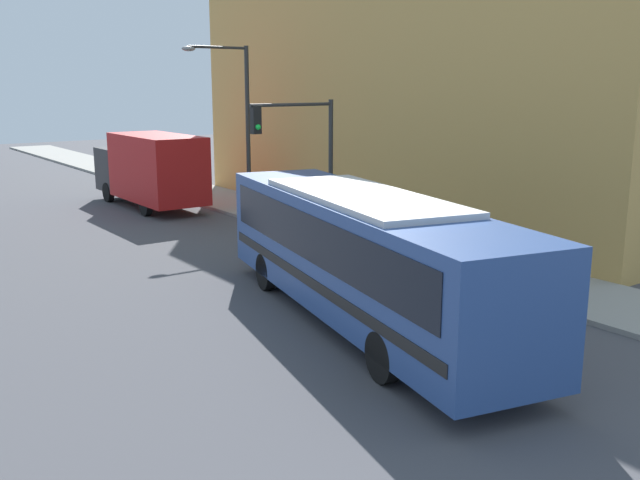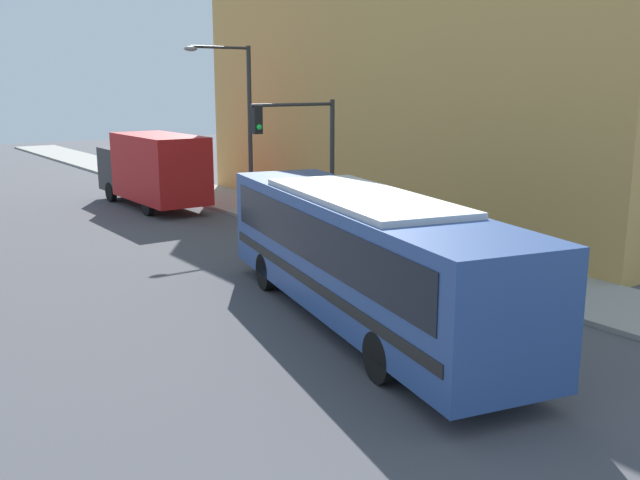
# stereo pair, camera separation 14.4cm
# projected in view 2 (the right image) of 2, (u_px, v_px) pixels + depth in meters

# --- Properties ---
(ground_plane) EXTENTS (120.00, 120.00, 0.00)m
(ground_plane) POSITION_uv_depth(u_px,v_px,m) (440.00, 367.00, 13.91)
(ground_plane) COLOR #47474C
(sidewalk) EXTENTS (3.27, 70.00, 0.13)m
(sidewalk) POSITION_uv_depth(u_px,v_px,m) (229.00, 200.00, 33.28)
(sidewalk) COLOR gray
(sidewalk) RESTS_ON ground_plane
(building_facade) EXTENTS (6.00, 23.28, 11.94)m
(building_facade) POSITION_uv_depth(u_px,v_px,m) (414.00, 69.00, 28.77)
(building_facade) COLOR tan
(building_facade) RESTS_ON ground_plane
(city_bus) EXTENTS (4.87, 11.54, 3.04)m
(city_bus) POSITION_uv_depth(u_px,v_px,m) (361.00, 249.00, 16.05)
(city_bus) COLOR #2D4C8C
(city_bus) RESTS_ON ground_plane
(delivery_truck) EXTENTS (2.38, 7.57, 3.25)m
(delivery_truck) POSITION_uv_depth(u_px,v_px,m) (153.00, 168.00, 31.40)
(delivery_truck) COLOR #B21919
(delivery_truck) RESTS_ON ground_plane
(fire_hydrant) EXTENTS (0.25, 0.34, 0.71)m
(fire_hydrant) POSITION_uv_depth(u_px,v_px,m) (457.00, 261.00, 20.26)
(fire_hydrant) COLOR red
(fire_hydrant) RESTS_ON sidewalk
(traffic_light_pole) EXTENTS (3.28, 0.35, 4.74)m
(traffic_light_pole) POSITION_uv_depth(u_px,v_px,m) (304.00, 144.00, 23.97)
(traffic_light_pole) COLOR #2D2D2D
(traffic_light_pole) RESTS_ON sidewalk
(parking_meter) EXTENTS (0.14, 0.14, 1.40)m
(parking_meter) POSITION_uv_depth(u_px,v_px,m) (383.00, 222.00, 22.73)
(parking_meter) COLOR #2D2D2D
(parking_meter) RESTS_ON sidewalk
(street_lamp) EXTENTS (2.91, 0.28, 6.75)m
(street_lamp) POSITION_uv_depth(u_px,v_px,m) (241.00, 113.00, 28.95)
(street_lamp) COLOR #2D2D2D
(street_lamp) RESTS_ON sidewalk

